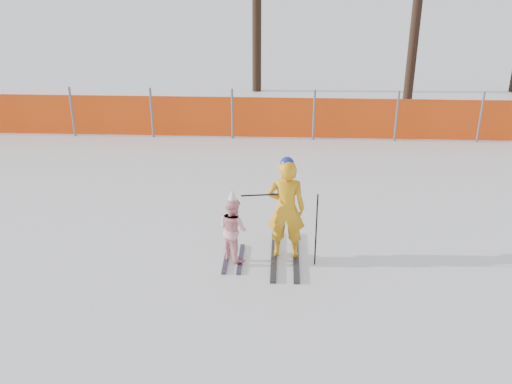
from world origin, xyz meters
TOP-DOWN VIEW (x-y plane):
  - ground at (0.00, 0.00)m, footprint 120.00×120.00m
  - adult at (0.46, 0.29)m, footprint 0.59×1.55m
  - child at (-0.33, 0.17)m, footprint 0.61×0.89m
  - ski_poles at (0.64, 0.14)m, footprint 1.13×0.20m
  - safety_fence at (-2.36, 6.11)m, footprint 17.12×0.06m

SIDE VIEW (x-z plane):
  - ground at x=0.00m, z-range 0.00..0.00m
  - child at x=-0.33m, z-range -0.05..1.13m
  - safety_fence at x=-2.36m, z-range -0.07..1.18m
  - ski_poles at x=0.64m, z-range 0.16..1.32m
  - adult at x=0.46m, z-range -0.01..1.64m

